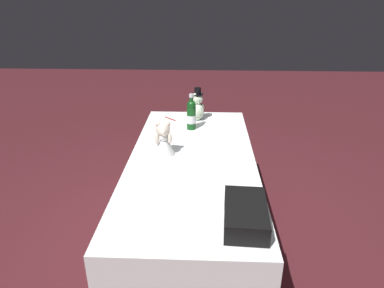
% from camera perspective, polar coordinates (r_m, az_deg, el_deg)
% --- Properties ---
extents(ground_plane, '(12.00, 12.00, 0.00)m').
position_cam_1_polar(ground_plane, '(2.63, 0.00, -16.23)').
color(ground_plane, '#47191E').
extents(reception_table, '(1.85, 0.81, 0.71)m').
position_cam_1_polar(reception_table, '(2.42, 0.00, -9.84)').
color(reception_table, white).
rests_on(reception_table, ground_plane).
extents(teddy_bear_groom, '(0.15, 0.14, 0.27)m').
position_cam_1_polar(teddy_bear_groom, '(2.88, 0.81, 6.01)').
color(teddy_bear_groom, silver).
rests_on(teddy_bear_groom, reception_table).
extents(teddy_bear_bride, '(0.19, 0.15, 0.23)m').
position_cam_1_polar(teddy_bear_bride, '(2.28, -4.74, 0.75)').
color(teddy_bear_bride, white).
rests_on(teddy_bear_bride, reception_table).
extents(champagne_bottle, '(0.07, 0.07, 0.28)m').
position_cam_1_polar(champagne_bottle, '(2.67, -0.11, 4.89)').
color(champagne_bottle, '#104215').
rests_on(champagne_bottle, reception_table).
extents(signing_pen, '(0.10, 0.11, 0.01)m').
position_cam_1_polar(signing_pen, '(2.92, -3.57, 4.16)').
color(signing_pen, maroon).
rests_on(signing_pen, reception_table).
extents(gift_case_black, '(0.35, 0.21, 0.10)m').
position_cam_1_polar(gift_case_black, '(1.65, 8.78, -11.32)').
color(gift_case_black, black).
rests_on(gift_case_black, reception_table).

